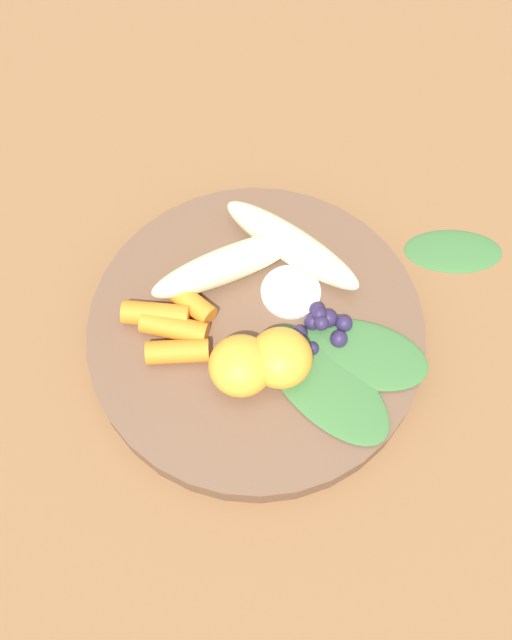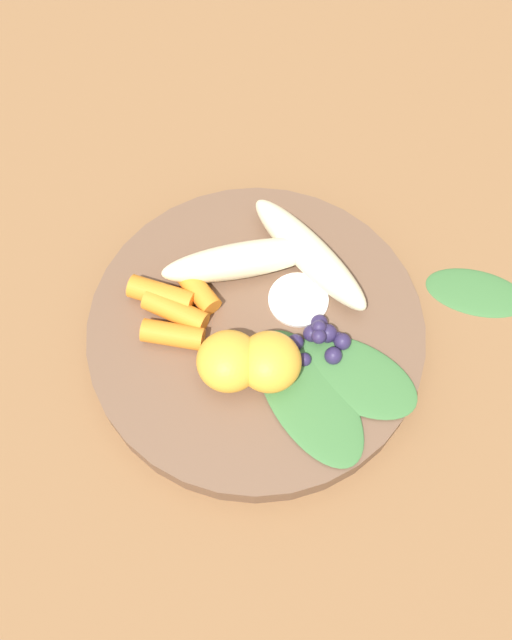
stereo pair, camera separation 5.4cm
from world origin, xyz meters
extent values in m
plane|color=brown|center=(0.00, 0.00, 0.00)|extent=(2.40, 2.40, 0.00)
cylinder|color=brown|center=(0.00, 0.00, 0.01)|extent=(0.27, 0.27, 0.02)
ellipsoid|color=beige|center=(0.02, 0.05, 0.04)|extent=(0.13, 0.08, 0.03)
ellipsoid|color=beige|center=(0.07, 0.02, 0.04)|extent=(0.04, 0.13, 0.03)
ellipsoid|color=#F4A833|center=(-0.01, -0.04, 0.04)|extent=(0.05, 0.05, 0.04)
ellipsoid|color=#F4A833|center=(-0.04, -0.02, 0.04)|extent=(0.05, 0.05, 0.04)
cylinder|color=orange|center=(-0.02, 0.05, 0.03)|extent=(0.02, 0.05, 0.02)
cylinder|color=orange|center=(-0.05, 0.06, 0.03)|extent=(0.05, 0.05, 0.02)
cylinder|color=orange|center=(-0.05, 0.04, 0.03)|extent=(0.04, 0.05, 0.02)
cylinder|color=orange|center=(-0.06, 0.03, 0.03)|extent=(0.05, 0.05, 0.02)
sphere|color=#2D234C|center=(0.04, -0.04, 0.03)|extent=(0.01, 0.01, 0.01)
sphere|color=#2D234C|center=(0.05, -0.05, 0.03)|extent=(0.01, 0.01, 0.01)
sphere|color=#2D234C|center=(0.01, -0.05, 0.03)|extent=(0.01, 0.01, 0.01)
sphere|color=#2D234C|center=(0.02, -0.03, 0.03)|extent=(0.01, 0.01, 0.01)
sphere|color=#2D234C|center=(0.04, -0.03, 0.04)|extent=(0.01, 0.01, 0.01)
sphere|color=#2D234C|center=(0.04, -0.03, 0.03)|extent=(0.01, 0.01, 0.01)
sphere|color=#2D234C|center=(0.05, -0.05, 0.03)|extent=(0.01, 0.01, 0.01)
sphere|color=#2D234C|center=(0.03, -0.06, 0.03)|extent=(0.01, 0.01, 0.01)
sphere|color=#2D234C|center=(0.03, -0.04, 0.04)|extent=(0.01, 0.01, 0.01)
sphere|color=#2D234C|center=(0.04, -0.03, 0.03)|extent=(0.01, 0.01, 0.01)
sphere|color=#2D234C|center=(0.03, -0.03, 0.03)|extent=(0.01, 0.01, 0.01)
cylinder|color=white|center=(0.04, 0.00, 0.03)|extent=(0.05, 0.05, 0.00)
ellipsoid|color=#3D7038|center=(0.00, -0.07, 0.03)|extent=(0.07, 0.12, 0.00)
ellipsoid|color=#3D7038|center=(0.04, -0.08, 0.03)|extent=(0.10, 0.11, 0.00)
ellipsoid|color=#3D7038|center=(0.18, -0.07, 0.00)|extent=(0.09, 0.09, 0.01)
camera|label=1|loc=(-0.17, -0.16, 0.52)|focal=39.12mm
camera|label=2|loc=(-0.13, -0.20, 0.52)|focal=39.12mm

